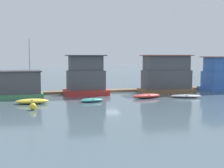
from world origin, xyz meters
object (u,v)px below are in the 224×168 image
(houseboat_red, at_px, (86,78))
(dinghy_yellow, at_px, (32,101))
(houseboat_brown, at_px, (166,75))
(mooring_post_far_right, at_px, (25,91))
(houseboat_green, at_px, (20,84))
(buoy_yellow, at_px, (33,107))
(dinghy_grey, at_px, (186,96))
(dinghy_red, at_px, (147,96))
(dinghy_teal, at_px, (92,100))

(houseboat_red, bearing_deg, dinghy_yellow, -139.03)
(houseboat_brown, bearing_deg, mooring_post_far_right, 174.66)
(houseboat_green, xyz_separation_m, dinghy_yellow, (1.22, -6.06, -1.29))
(dinghy_yellow, bearing_deg, houseboat_red, 40.97)
(dinghy_yellow, bearing_deg, mooring_post_far_right, 95.30)
(dinghy_yellow, distance_m, buoy_yellow, 3.86)
(dinghy_yellow, bearing_deg, dinghy_grey, 0.24)
(dinghy_red, bearing_deg, mooring_post_far_right, 154.99)
(buoy_yellow, bearing_deg, houseboat_red, 55.00)
(dinghy_yellow, distance_m, dinghy_teal, 6.29)
(houseboat_red, bearing_deg, houseboat_brown, -1.36)
(dinghy_teal, relative_size, buoy_yellow, 4.36)
(dinghy_red, relative_size, buoy_yellow, 5.97)
(houseboat_brown, relative_size, buoy_yellow, 11.20)
(mooring_post_far_right, bearing_deg, dinghy_teal, -48.01)
(dinghy_teal, xyz_separation_m, dinghy_grey, (11.60, 0.40, -0.01))
(houseboat_green, distance_m, dinghy_grey, 20.07)
(houseboat_green, height_order, dinghy_grey, houseboat_green)
(houseboat_red, relative_size, dinghy_red, 1.45)
(buoy_yellow, bearing_deg, houseboat_brown, 27.94)
(houseboat_green, distance_m, dinghy_red, 15.35)
(houseboat_green, height_order, houseboat_red, houseboat_green)
(houseboat_green, height_order, houseboat_brown, houseboat_green)
(houseboat_brown, relative_size, mooring_post_far_right, 5.91)
(dinghy_grey, bearing_deg, dinghy_yellow, -179.76)
(mooring_post_far_right, bearing_deg, dinghy_red, -25.01)
(houseboat_brown, xyz_separation_m, dinghy_teal, (-11.67, -6.00, -2.17))
(dinghy_yellow, height_order, dinghy_grey, dinghy_yellow)
(buoy_yellow, bearing_deg, dinghy_teal, 29.26)
(mooring_post_far_right, bearing_deg, houseboat_green, -111.54)
(dinghy_yellow, bearing_deg, houseboat_brown, 17.54)
(dinghy_teal, height_order, dinghy_grey, dinghy_teal)
(houseboat_brown, bearing_deg, buoy_yellow, -152.06)
(dinghy_red, distance_m, mooring_post_far_right, 15.31)
(houseboat_red, height_order, mooring_post_far_right, houseboat_red)
(dinghy_grey, height_order, mooring_post_far_right, mooring_post_far_right)
(houseboat_green, height_order, dinghy_teal, houseboat_green)
(dinghy_red, height_order, mooring_post_far_right, mooring_post_far_right)
(dinghy_grey, xyz_separation_m, mooring_post_far_right, (-18.57, 7.34, 0.42))
(houseboat_red, relative_size, buoy_yellow, 8.63)
(houseboat_green, distance_m, mooring_post_far_right, 1.75)
(dinghy_yellow, distance_m, dinghy_red, 13.22)
(houseboat_green, bearing_deg, buoy_yellow, -83.09)
(houseboat_green, relative_size, dinghy_teal, 2.52)
(dinghy_yellow, relative_size, mooring_post_far_right, 2.86)
(dinghy_teal, distance_m, dinghy_red, 7.02)
(houseboat_brown, height_order, mooring_post_far_right, houseboat_brown)
(houseboat_brown, relative_size, dinghy_red, 1.88)
(dinghy_teal, relative_size, mooring_post_far_right, 2.30)
(houseboat_green, xyz_separation_m, dinghy_red, (14.41, -5.11, -1.30))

